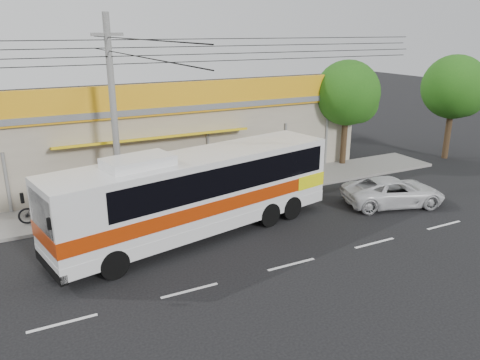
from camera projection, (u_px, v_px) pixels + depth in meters
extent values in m
plane|color=black|center=(258.00, 239.00, 19.35)|extent=(120.00, 120.00, 0.00)
cube|color=slate|center=(203.00, 194.00, 24.42)|extent=(30.00, 3.20, 0.15)
cube|color=gray|center=(167.00, 135.00, 28.54)|extent=(22.00, 8.00, 4.20)
cube|color=#56595D|center=(165.00, 98.00, 27.85)|extent=(22.60, 8.60, 0.30)
cube|color=orange|center=(189.00, 97.00, 24.18)|extent=(22.00, 0.24, 1.60)
cube|color=#A6090E|center=(152.00, 100.00, 23.30)|extent=(9.00, 0.10, 1.20)
cube|color=#147322|center=(295.00, 90.00, 26.96)|extent=(2.40, 0.10, 1.10)
cube|color=navy|center=(333.00, 88.00, 28.12)|extent=(2.20, 0.10, 1.10)
cube|color=gold|center=(155.00, 138.00, 23.76)|extent=(10.00, 1.20, 0.37)
cube|color=silver|center=(198.00, 191.00, 19.15)|extent=(12.65, 5.08, 2.99)
cube|color=#A22B06|center=(198.00, 199.00, 19.26)|extent=(12.70, 5.13, 0.57)
cube|color=#D9D90B|center=(291.00, 175.00, 22.47)|extent=(2.16, 2.93, 0.62)
cube|color=black|center=(212.00, 172.00, 19.38)|extent=(10.64, 4.70, 1.14)
cube|color=black|center=(43.00, 216.00, 15.36)|extent=(0.63, 2.26, 1.55)
cube|color=silver|center=(138.00, 162.00, 17.10)|extent=(2.72, 1.93, 0.37)
cylinder|color=black|center=(114.00, 264.00, 16.14)|extent=(1.12, 0.54, 1.07)
cylinder|color=black|center=(88.00, 241.00, 17.87)|extent=(1.12, 0.54, 1.07)
cylinder|color=black|center=(291.00, 207.00, 21.25)|extent=(1.12, 0.54, 1.07)
cylinder|color=black|center=(257.00, 194.00, 22.98)|extent=(1.12, 0.54, 1.07)
imported|color=maroon|center=(83.00, 208.00, 20.90)|extent=(2.03, 1.43, 1.01)
imported|color=black|center=(41.00, 210.00, 20.49)|extent=(1.96, 0.67, 1.16)
imported|color=silver|center=(393.00, 192.00, 22.88)|extent=(5.37, 3.58, 1.37)
cylinder|color=slate|center=(114.00, 119.00, 20.67)|extent=(0.29, 0.29, 8.96)
cube|color=slate|center=(107.00, 34.00, 19.57)|extent=(1.34, 0.13, 0.13)
cylinder|color=#302013|center=(344.00, 140.00, 29.29)|extent=(0.37, 0.37, 3.33)
sphere|color=#174C10|center=(347.00, 93.00, 28.39)|extent=(3.95, 3.95, 3.95)
sphere|color=#174C10|center=(358.00, 103.00, 28.59)|extent=(2.50, 2.50, 2.50)
cylinder|color=#302013|center=(448.00, 133.00, 30.94)|extent=(0.39, 0.39, 3.44)
sphere|color=#174C10|center=(454.00, 87.00, 30.01)|extent=(4.08, 4.08, 4.08)
sphere|color=#174C10|center=(464.00, 97.00, 30.21)|extent=(2.58, 2.58, 2.58)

